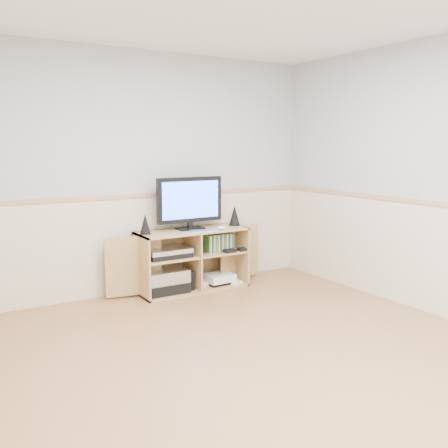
{
  "coord_description": "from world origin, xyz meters",
  "views": [
    {
      "loc": [
        -1.97,
        -2.65,
        1.54
      ],
      "look_at": [
        0.38,
        1.2,
        0.83
      ],
      "focal_mm": 40.0,
      "sensor_mm": 36.0,
      "label": 1
    }
  ],
  "objects_px": {
    "keyboard": "(204,231)",
    "game_consoles": "(218,279)",
    "monitor": "(190,201)",
    "media_cabinet": "(190,258)"
  },
  "relations": [
    {
      "from": "keyboard",
      "to": "game_consoles",
      "type": "bearing_deg",
      "value": 39.43
    },
    {
      "from": "monitor",
      "to": "game_consoles",
      "type": "relative_size",
      "value": 1.66
    },
    {
      "from": "keyboard",
      "to": "game_consoles",
      "type": "xyz_separation_m",
      "value": [
        0.24,
        0.13,
        -0.59
      ]
    },
    {
      "from": "media_cabinet",
      "to": "game_consoles",
      "type": "bearing_deg",
      "value": -12.22
    },
    {
      "from": "monitor",
      "to": "keyboard",
      "type": "xyz_separation_m",
      "value": [
        0.07,
        -0.19,
        -0.3
      ]
    },
    {
      "from": "monitor",
      "to": "keyboard",
      "type": "height_order",
      "value": "monitor"
    },
    {
      "from": "media_cabinet",
      "to": "game_consoles",
      "type": "distance_m",
      "value": 0.41
    },
    {
      "from": "game_consoles",
      "to": "keyboard",
      "type": "bearing_deg",
      "value": -151.64
    },
    {
      "from": "keyboard",
      "to": "game_consoles",
      "type": "distance_m",
      "value": 0.64
    },
    {
      "from": "media_cabinet",
      "to": "monitor",
      "type": "distance_m",
      "value": 0.62
    }
  ]
}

